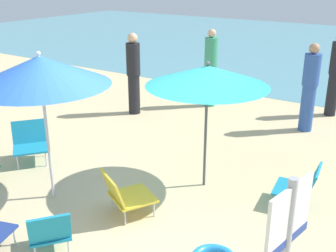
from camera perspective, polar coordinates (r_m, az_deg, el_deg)
The scene contains 11 objects.
ground_plane at distance 5.70m, azimuth -2.38°, elevation -11.45°, with size 40.00×40.00×0.00m, color #D3BC8C.
umbrella_teal at distance 5.72m, azimuth 5.44°, elevation 6.85°, with size 1.72×1.72×1.87m.
umbrella_blue at distance 5.57m, azimuth -17.13°, elevation 7.25°, with size 1.80×1.80×2.07m.
beach_chair_b at distance 4.92m, azimuth -15.91°, elevation -13.72°, with size 0.70×0.68×0.61m.
beach_chair_d at distance 5.46m, azimuth -5.99°, elevation -9.19°, with size 0.76×0.78×0.63m.
beach_chair_e at distance 7.31m, azimuth -18.39°, elevation -1.98°, with size 0.81×0.80×0.65m.
beach_chair_f at distance 5.91m, azimuth 17.79°, elevation -7.80°, with size 0.62×0.60×0.60m.
person_a at distance 8.56m, azimuth 18.84°, elevation 5.01°, with size 0.31×0.31×1.74m.
person_b at distance 9.72m, azimuth 5.87°, elevation 7.94°, with size 0.30×0.30×1.79m.
person_c at distance 9.16m, azimuth -4.75°, elevation 7.22°, with size 0.30×0.30×1.78m.
person_d at distance 9.68m, azimuth 21.93°, elevation 6.56°, with size 0.28×0.28×1.80m.
Camera 1 is at (2.87, -3.89, 3.02)m, focal length 44.46 mm.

